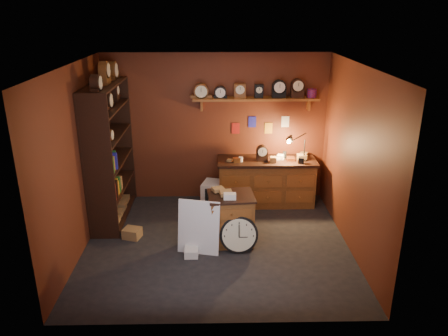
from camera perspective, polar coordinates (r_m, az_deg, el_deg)
floor at (r=6.83m, az=-0.94°, el=-9.85°), size 4.00×4.00×0.00m
room_shell at (r=6.25m, az=-0.63°, el=4.42°), size 4.02×3.62×2.71m
shelving_unit at (r=7.44m, az=-14.99°, el=2.58°), size 0.47×1.60×2.58m
workbench at (r=8.00m, az=5.53°, el=-1.46°), size 1.77×0.66×1.36m
low_cabinet at (r=6.70m, az=0.91°, el=-6.38°), size 0.73×0.64×0.87m
big_round_clock at (r=6.51m, az=1.96°, el=-8.70°), size 0.57×0.18×0.57m
white_panel at (r=6.66m, az=-3.26°, el=-10.78°), size 0.64×0.30×0.82m
mini_fridge at (r=7.97m, az=-1.19°, el=-3.41°), size 0.52×0.54×0.44m
floor_box_a at (r=7.10m, az=-11.90°, el=-8.32°), size 0.31×0.28×0.16m
floor_box_b at (r=6.53m, az=-4.27°, el=-10.86°), size 0.20×0.24×0.12m
floor_box_c at (r=6.77m, az=-1.78°, el=-9.22°), size 0.30×0.27×0.19m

